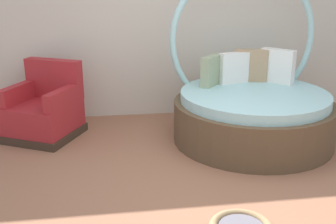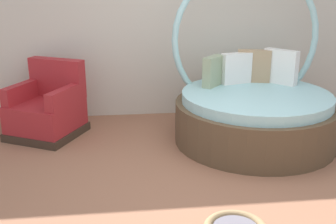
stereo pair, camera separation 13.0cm
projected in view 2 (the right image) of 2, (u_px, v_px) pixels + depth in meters
ground_plane at (204, 192)px, 3.96m from camera, size 8.00×8.00×0.02m
back_wall at (173, 10)px, 5.76m from camera, size 8.00×0.12×2.99m
round_daybed at (254, 107)px, 5.08m from camera, size 1.95×1.95×2.14m
red_armchair at (48, 110)px, 5.26m from camera, size 1.07×1.07×0.94m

